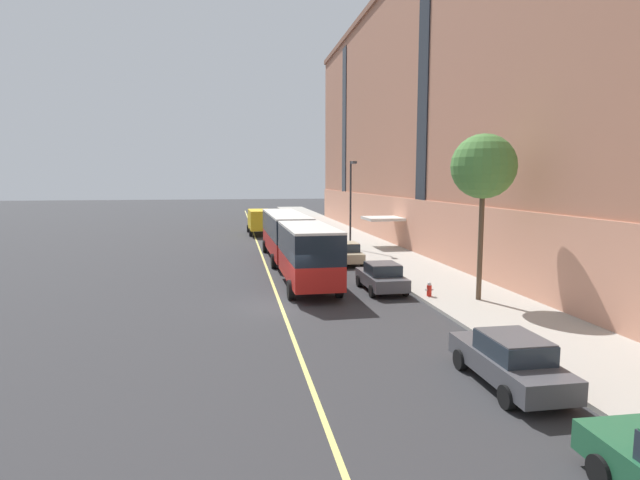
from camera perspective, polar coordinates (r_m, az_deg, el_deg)
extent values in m
plane|color=#303033|center=(24.16, -4.27, -7.41)|extent=(260.00, 260.00, 0.00)
cube|color=#ADA89E|center=(29.40, 14.01, -4.85)|extent=(5.32, 160.00, 0.15)
cube|color=#B2755B|center=(31.59, 32.34, 17.29)|extent=(12.00, 110.00, 24.44)
cube|color=tan|center=(27.62, 21.58, -1.41)|extent=(0.14, 110.00, 4.40)
cube|color=silver|center=(43.71, 7.26, 2.46)|extent=(3.20, 3.40, 0.24)
cube|color=#1E232B|center=(40.43, 11.72, 17.44)|extent=(0.10, 2.00, 18.57)
cube|color=#1E232B|center=(66.54, 2.78, 13.38)|extent=(0.10, 2.00, 18.57)
cube|color=red|center=(37.30, -3.97, -0.37)|extent=(2.66, 11.63, 1.24)
cube|color=black|center=(37.15, -3.99, 1.73)|extent=(2.67, 11.63, 1.51)
cube|color=silver|center=(37.08, -4.00, 2.99)|extent=(2.68, 11.63, 0.12)
cube|color=#19232D|center=(42.93, -4.91, 2.22)|extent=(2.27, 0.12, 1.14)
cube|color=orange|center=(42.88, -4.92, 3.19)|extent=(1.73, 0.09, 0.28)
cube|color=black|center=(43.13, -4.89, -0.08)|extent=(2.42, 0.16, 0.24)
cube|color=white|center=(43.02, -6.03, 0.22)|extent=(0.28, 0.06, 0.18)
cube|color=white|center=(43.19, -3.75, 0.27)|extent=(0.28, 0.06, 0.18)
cylinder|color=#595651|center=(31.01, -2.60, -0.44)|extent=(2.36, 1.04, 2.35)
cube|color=red|center=(27.04, -1.33, -3.16)|extent=(2.59, 7.40, 1.24)
cube|color=black|center=(26.83, -1.34, -0.26)|extent=(2.60, 7.40, 1.51)
cube|color=silver|center=(26.74, -1.34, 1.48)|extent=(2.62, 7.40, 0.12)
cylinder|color=black|center=(41.28, -6.33, -0.73)|extent=(0.32, 1.00, 1.00)
cylinder|color=black|center=(41.54, -2.93, -0.64)|extent=(0.32, 1.00, 1.00)
cylinder|color=black|center=(33.85, -5.34, -2.40)|extent=(0.32, 1.00, 1.00)
cylinder|color=black|center=(34.17, -1.21, -2.29)|extent=(0.32, 1.00, 1.00)
cylinder|color=black|center=(25.04, -3.36, -5.71)|extent=(0.32, 1.00, 1.00)
cylinder|color=black|center=(25.47, 2.18, -5.49)|extent=(0.32, 1.00, 1.00)
cube|color=#B7B7BC|center=(45.28, 0.30, 0.17)|extent=(2.00, 4.67, 0.64)
cube|color=#232D38|center=(44.98, 0.34, 0.90)|extent=(1.69, 2.13, 0.56)
cube|color=#B7B7BC|center=(44.95, 0.34, 1.28)|extent=(1.65, 2.04, 0.04)
cylinder|color=black|center=(46.61, -1.04, -0.03)|extent=(0.24, 0.65, 0.64)
cylinder|color=black|center=(46.85, 1.14, 0.01)|extent=(0.24, 0.65, 0.64)
cylinder|color=black|center=(43.80, -0.61, -0.48)|extent=(0.24, 0.65, 0.64)
cylinder|color=black|center=(44.05, 1.71, -0.44)|extent=(0.24, 0.65, 0.64)
cube|color=#4C4C51|center=(27.07, 7.02, -4.49)|extent=(1.84, 4.25, 0.64)
cube|color=#232D38|center=(26.76, 7.17, -3.31)|extent=(1.61, 1.92, 0.56)
cube|color=#4C4C51|center=(26.71, 7.18, -2.68)|extent=(1.57, 1.83, 0.04)
cylinder|color=black|center=(28.14, 4.48, -4.68)|extent=(0.22, 0.64, 0.64)
cylinder|color=black|center=(28.63, 7.95, -4.53)|extent=(0.22, 0.64, 0.64)
cylinder|color=black|center=(25.66, 5.96, -5.84)|extent=(0.22, 0.64, 0.64)
cylinder|color=black|center=(26.20, 9.73, -5.64)|extent=(0.22, 0.64, 0.64)
cube|color=#4C4C51|center=(15.91, 20.75, -13.13)|extent=(1.73, 4.48, 0.64)
cube|color=#232D38|center=(15.54, 21.26, -11.31)|extent=(1.51, 2.02, 0.56)
cube|color=#4C4C51|center=(15.45, 21.31, -10.25)|extent=(1.48, 1.93, 0.04)
cylinder|color=black|center=(16.80, 15.73, -13.02)|extent=(0.22, 0.64, 0.64)
cylinder|color=black|center=(17.55, 20.80, -12.34)|extent=(0.22, 0.64, 0.64)
cylinder|color=black|center=(14.52, 20.57, -16.46)|extent=(0.22, 0.64, 0.64)
cylinder|color=black|center=(15.38, 26.18, -15.39)|extent=(0.22, 0.64, 0.64)
cube|color=#23603D|center=(56.49, -1.85, 1.52)|extent=(1.78, 4.40, 0.64)
cube|color=#232D38|center=(56.22, -1.82, 2.11)|extent=(1.53, 1.99, 0.56)
cube|color=#23603D|center=(56.20, -1.82, 2.41)|extent=(1.50, 1.90, 0.04)
cylinder|color=black|center=(57.74, -2.87, 1.31)|extent=(0.23, 0.64, 0.64)
cylinder|color=black|center=(57.99, -1.23, 1.34)|extent=(0.23, 0.64, 0.64)
cylinder|color=black|center=(55.06, -2.49, 1.04)|extent=(0.23, 0.64, 0.64)
cylinder|color=black|center=(55.32, -0.77, 1.07)|extent=(0.23, 0.64, 0.64)
cube|color=#BCAD89|center=(35.53, 2.89, -1.71)|extent=(1.82, 4.40, 0.64)
cube|color=#232D38|center=(35.23, 2.98, -0.80)|extent=(1.60, 1.98, 0.56)
cube|color=#BCAD89|center=(35.19, 2.98, -0.31)|extent=(1.57, 1.89, 0.04)
cylinder|color=black|center=(36.72, 1.06, -1.92)|extent=(0.22, 0.64, 0.64)
cylinder|color=black|center=(37.09, 3.77, -1.85)|extent=(0.22, 0.64, 0.64)
cylinder|color=black|center=(34.08, 1.93, -2.62)|extent=(0.22, 0.64, 0.64)
cylinder|color=black|center=(34.48, 4.83, -2.53)|extent=(0.22, 0.64, 0.64)
cylinder|color=black|center=(12.05, 29.43, -22.02)|extent=(0.23, 0.64, 0.64)
cube|color=gold|center=(53.68, -6.90, 2.34)|extent=(2.34, 5.16, 2.03)
cube|color=gold|center=(57.30, -7.18, 2.16)|extent=(2.14, 1.76, 1.60)
cube|color=#1E2833|center=(58.15, -7.25, 2.47)|extent=(1.87, 0.13, 0.80)
cylinder|color=black|center=(57.30, -8.21, 1.31)|extent=(0.28, 0.85, 0.84)
cylinder|color=black|center=(57.46, -6.13, 1.35)|extent=(0.28, 0.85, 0.84)
cylinder|color=black|center=(53.05, -7.95, 0.86)|extent=(0.28, 0.85, 0.84)
cylinder|color=black|center=(53.21, -5.70, 0.92)|extent=(0.28, 0.85, 0.84)
cylinder|color=brown|center=(25.24, 17.87, -0.29)|extent=(0.25, 0.25, 5.60)
sphere|color=#4C843D|center=(25.07, 18.18, 8.01)|extent=(3.07, 3.07, 3.07)
cylinder|color=#2D2D30|center=(42.09, 3.51, 3.99)|extent=(0.16, 0.16, 7.34)
cylinder|color=#2D2D30|center=(41.53, 3.72, 8.88)|extent=(0.10, 1.10, 0.10)
cube|color=#3D3D3F|center=(40.99, 3.90, 8.83)|extent=(0.36, 0.60, 0.20)
cylinder|color=red|center=(25.73, 12.37, -5.69)|extent=(0.24, 0.24, 0.55)
sphere|color=silver|center=(25.65, 12.39, -4.94)|extent=(0.20, 0.20, 0.20)
cylinder|color=silver|center=(25.66, 12.04, -5.59)|extent=(0.10, 0.09, 0.09)
cylinder|color=silver|center=(25.78, 12.70, -5.55)|extent=(0.10, 0.09, 0.09)
cube|color=#E0D66B|center=(27.05, -5.11, -5.85)|extent=(0.16, 140.00, 0.01)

